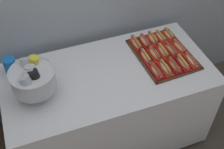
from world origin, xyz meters
TOP-DOWN VIEW (x-y plane):
  - ground_plane at (0.00, 0.00)m, footprint 10.00×10.00m
  - buffet_table at (0.00, 0.00)m, footprint 1.56×0.77m
  - serving_tray at (0.47, 0.04)m, footprint 0.43×0.54m
  - hot_dog_0 at (0.33, -0.13)m, footprint 0.07×0.15m
  - hot_dog_1 at (0.40, -0.12)m, footprint 0.07×0.17m
  - hot_dog_2 at (0.48, -0.12)m, footprint 0.06×0.16m
  - hot_dog_3 at (0.55, -0.12)m, footprint 0.06×0.18m
  - hot_dog_4 at (0.63, -0.11)m, footprint 0.06×0.17m
  - hot_dog_5 at (0.32, 0.04)m, footprint 0.06×0.18m
  - hot_dog_6 at (0.39, 0.04)m, footprint 0.07×0.17m
  - hot_dog_7 at (0.47, 0.04)m, footprint 0.06×0.16m
  - hot_dog_8 at (0.54, 0.05)m, footprint 0.08×0.17m
  - hot_dog_9 at (0.62, 0.05)m, footprint 0.08×0.16m
  - hot_dog_10 at (0.31, 0.20)m, footprint 0.07×0.18m
  - hot_dog_11 at (0.39, 0.21)m, footprint 0.07×0.16m
  - hot_dog_12 at (0.46, 0.21)m, footprint 0.07×0.16m
  - hot_dog_13 at (0.54, 0.21)m, footprint 0.07×0.16m
  - hot_dog_14 at (0.61, 0.22)m, footprint 0.07×0.15m
  - punch_bowl at (-0.53, -0.02)m, footprint 0.30×0.30m
  - cup_stack at (-0.66, 0.25)m, footprint 0.09×0.09m

SIDE VIEW (x-z plane):
  - ground_plane at x=0.00m, z-range 0.00..0.00m
  - buffet_table at x=0.00m, z-range 0.02..0.82m
  - serving_tray at x=0.47m, z-range 0.80..0.81m
  - hot_dog_4 at x=0.63m, z-range 0.80..0.86m
  - hot_dog_14 at x=0.61m, z-range 0.80..0.86m
  - hot_dog_9 at x=0.62m, z-range 0.80..0.86m
  - hot_dog_5 at x=0.32m, z-range 0.80..0.86m
  - hot_dog_8 at x=0.54m, z-range 0.80..0.86m
  - hot_dog_13 at x=0.54m, z-range 0.80..0.86m
  - hot_dog_3 at x=0.55m, z-range 0.80..0.86m
  - hot_dog_1 at x=0.40m, z-range 0.80..0.86m
  - hot_dog_2 at x=0.48m, z-range 0.80..0.86m
  - hot_dog_0 at x=0.33m, z-range 0.80..0.87m
  - hot_dog_11 at x=0.39m, z-range 0.81..0.87m
  - hot_dog_6 at x=0.39m, z-range 0.80..0.87m
  - hot_dog_7 at x=0.47m, z-range 0.81..0.87m
  - hot_dog_12 at x=0.46m, z-range 0.81..0.87m
  - hot_dog_10 at x=0.31m, z-range 0.81..0.87m
  - cup_stack at x=-0.66m, z-range 0.80..0.94m
  - punch_bowl at x=-0.53m, z-range 0.82..1.10m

